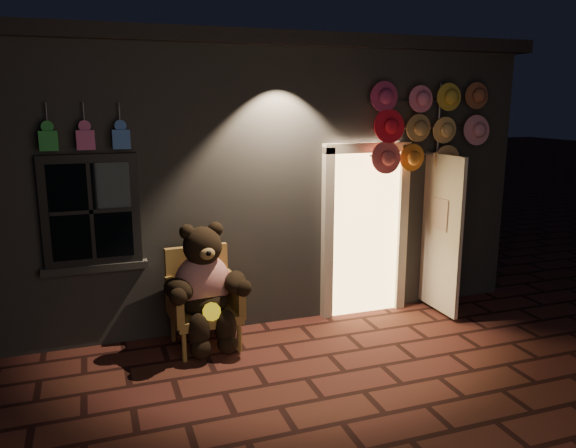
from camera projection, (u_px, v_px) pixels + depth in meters
name	position (u px, v px, depth m)	size (l,w,h in m)	color
ground	(307.00, 378.00, 5.56)	(60.00, 60.00, 0.00)	#50231E
shop_building	(216.00, 163.00, 8.86)	(7.30, 5.95, 3.51)	slate
wicker_armchair	(202.00, 298.00, 6.26)	(0.79, 0.72, 1.09)	olive
teddy_bear	(205.00, 286.00, 6.09)	(0.99, 0.79, 1.37)	#AC1712
hat_rack	(428.00, 128.00, 6.91)	(1.65, 0.22, 2.92)	#59595E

